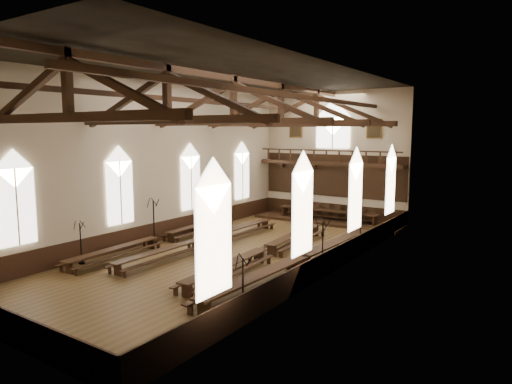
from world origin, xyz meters
TOP-DOWN VIEW (x-y plane):
  - ground at (0.00, 0.00)m, footprint 26.00×26.00m
  - room_walls at (0.00, 0.00)m, footprint 26.00×26.00m
  - wainscot_band at (0.00, 0.00)m, footprint 12.00×26.00m
  - side_windows at (-0.00, -0.00)m, footprint 11.85×19.80m
  - end_window at (0.00, 12.90)m, footprint 2.80×0.12m
  - minstrels_gallery at (0.00, 12.66)m, footprint 11.80×1.24m
  - portraits at (0.00, 12.90)m, footprint 7.75×0.09m
  - roof_trusses at (0.00, -0.00)m, footprint 11.70×25.70m
  - refectory_row_a at (-4.92, -0.86)m, footprint 1.70×13.70m
  - refectory_row_b at (-2.34, 0.27)m, footprint 1.37×13.62m
  - refectory_row_c at (1.99, 0.12)m, footprint 1.85×14.09m
  - refectory_row_d at (4.69, -0.65)m, footprint 1.95×15.13m
  - dais at (0.39, 11.40)m, footprint 11.40×2.97m
  - high_table at (0.39, 11.40)m, footprint 7.99×1.08m
  - high_chairs at (0.39, 12.18)m, footprint 6.77×0.48m
  - candelabrum_left_near at (-5.55, -5.97)m, footprint 0.65×0.70m
  - candelabrum_left_mid at (-5.55, -0.82)m, footprint 0.81×0.87m
  - candelabrum_left_far at (-5.55, 5.53)m, footprint 0.71×0.81m
  - candelabrum_right_near at (5.55, -6.92)m, footprint 0.69×0.74m
  - candelabrum_right_mid at (5.55, -0.21)m, footprint 0.81×0.76m
  - candelabrum_right_far at (5.55, 4.81)m, footprint 0.71×0.73m

SIDE VIEW (x-z plane):
  - ground at x=0.00m, z-range 0.00..0.00m
  - dais at x=0.39m, z-range 0.00..0.20m
  - refectory_row_b at x=-2.34m, z-range 0.15..0.82m
  - refectory_row_a at x=-4.92m, z-range 0.15..0.82m
  - refectory_row_c at x=1.99m, z-range 0.16..0.87m
  - wainscot_band at x=0.00m, z-range 0.00..1.20m
  - refectory_row_d at x=4.69m, z-range 0.19..1.01m
  - candelabrum_left_near at x=-5.55m, z-range -0.45..1.85m
  - candelabrum_right_near at x=5.55m, z-range -0.48..1.95m
  - candelabrum_right_far at x=5.55m, z-range -0.48..1.96m
  - high_chairs at x=0.39m, z-range 0.25..1.32m
  - candelabrum_left_far at x=-5.55m, z-range -0.52..2.11m
  - candelabrum_right_mid at x=5.55m, z-range -0.52..2.14m
  - high_table at x=0.39m, z-range 0.46..1.20m
  - candelabrum_left_mid at x=-5.55m, z-range -0.56..2.29m
  - side_windows at x=0.00m, z-range 1.49..5.99m
  - minstrels_gallery at x=0.00m, z-range 2.06..5.76m
  - room_walls at x=0.00m, z-range -6.54..19.46m
  - portraits at x=0.00m, z-range 6.38..7.82m
  - end_window at x=0.00m, z-range 5.32..9.12m
  - roof_trusses at x=0.00m, z-range 6.82..9.62m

